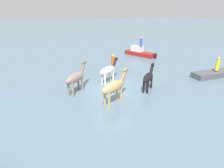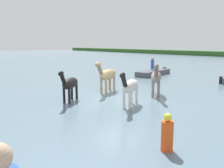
# 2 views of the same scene
# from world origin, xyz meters

# --- Properties ---
(ground_plane) EXTENTS (207.02, 207.02, 0.00)m
(ground_plane) POSITION_xyz_m (0.00, 0.00, 0.00)
(ground_plane) COLOR slate
(horse_lead) EXTENTS (1.54, 2.52, 2.04)m
(horse_lead) POSITION_xyz_m (-1.92, 0.77, 1.12)
(horse_lead) COLOR tan
(horse_lead) RESTS_ON ground_plane
(horse_dun_straggler) EXTENTS (1.74, 2.00, 1.79)m
(horse_dun_straggler) POSITION_xyz_m (-1.07, -2.40, 0.99)
(horse_dun_straggler) COLOR black
(horse_dun_straggler) RESTS_ON ground_plane
(horse_chestnut_trailing) EXTENTS (1.47, 2.24, 1.84)m
(horse_chestnut_trailing) POSITION_xyz_m (1.69, -0.51, 1.01)
(horse_chestnut_trailing) COLOR silver
(horse_chestnut_trailing) RESTS_ON ground_plane
(horse_gray_outer) EXTENTS (2.06, 2.24, 2.05)m
(horse_gray_outer) POSITION_xyz_m (0.80, 2.40, 1.13)
(horse_gray_outer) COLOR gray
(horse_gray_outer) RESTS_ON ground_plane
(boat_launch_far) EXTENTS (1.56, 4.53, 0.73)m
(boat_launch_far) POSITION_xyz_m (-1.08, -9.56, 0.16)
(boat_launch_far) COLOR #4C4C51
(boat_launch_far) RESTS_ON ground_plane
(boat_motor_center) EXTENTS (4.41, 2.55, 1.33)m
(boat_motor_center) POSITION_xyz_m (8.80, -8.20, 0.31)
(boat_motor_center) COLOR maroon
(boat_motor_center) RESTS_ON ground_plane
(person_watcher_seated) EXTENTS (0.32, 0.32, 1.19)m
(person_watcher_seated) POSITION_xyz_m (-1.17, -9.54, 1.13)
(person_watcher_seated) COLOR yellow
(person_watcher_seated) RESTS_ON boat_launch_far
(person_helmsman_aft) EXTENTS (0.32, 0.32, 1.19)m
(person_helmsman_aft) POSITION_xyz_m (8.49, -8.12, 1.73)
(person_helmsman_aft) COLOR #2D51B2
(person_helmsman_aft) RESTS_ON boat_motor_center
(buoy_channel_marker) EXTENTS (0.36, 0.36, 1.14)m
(buoy_channel_marker) POSITION_xyz_m (6.15, -3.10, 0.51)
(buoy_channel_marker) COLOR #E54C19
(buoy_channel_marker) RESTS_ON ground_plane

